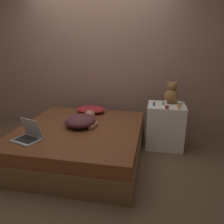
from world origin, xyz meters
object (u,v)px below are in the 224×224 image
at_px(bottle_white, 166,103).
at_px(bottle_green, 164,103).
at_px(pillow, 91,110).
at_px(laptop, 28,135).
at_px(teddy_bear, 171,94).
at_px(bottle_red, 167,106).
at_px(bottle_blue, 154,104).
at_px(person_lying, 82,120).
at_px(bottle_amber, 179,105).

distance_m(bottle_white, bottle_green, 0.08).
distance_m(pillow, laptop, 1.28).
xyz_separation_m(laptop, teddy_bear, (1.74, 1.20, 0.33)).
bearing_deg(teddy_bear, bottle_white, -111.82).
bearing_deg(bottle_red, bottle_green, 102.25).
distance_m(bottle_blue, bottle_red, 0.21).
bearing_deg(bottle_blue, bottle_white, 1.76).
relative_size(person_lying, bottle_red, 9.72).
bearing_deg(bottle_amber, bottle_red, -168.07).
xyz_separation_m(person_lying, bottle_white, (1.17, 0.40, 0.20)).
bearing_deg(bottle_white, pillow, 169.77).
distance_m(pillow, person_lying, 0.63).
relative_size(bottle_white, bottle_red, 1.41).
distance_m(laptop, bottle_amber, 2.06).
bearing_deg(laptop, bottle_red, 45.18).
bearing_deg(bottle_green, bottle_blue, -149.46).
distance_m(person_lying, bottle_white, 1.25).
bearing_deg(bottle_red, teddy_bear, 77.62).
height_order(bottle_blue, bottle_red, bottle_blue).
bearing_deg(bottle_blue, laptop, -146.57).
distance_m(bottle_amber, bottle_red, 0.18).
bearing_deg(teddy_bear, bottle_red, -102.38).
relative_size(laptop, bottle_white, 4.12).
xyz_separation_m(bottle_blue, bottle_red, (0.18, -0.11, -0.00)).
xyz_separation_m(laptop, bottle_white, (1.65, 0.98, 0.23)).
relative_size(teddy_bear, bottle_white, 3.75).
relative_size(pillow, bottle_white, 5.40).
distance_m(laptop, bottle_blue, 1.79).
relative_size(bottle_white, bottle_green, 1.43).
xyz_separation_m(person_lying, bottle_amber, (1.35, 0.33, 0.21)).
relative_size(pillow, bottle_red, 7.62).
distance_m(person_lying, bottle_green, 1.25).
height_order(laptop, teddy_bear, teddy_bear).
distance_m(teddy_bear, bottle_white, 0.25).
height_order(laptop, bottle_green, bottle_green).
height_order(pillow, laptop, laptop).
height_order(person_lying, laptop, laptop).
distance_m(laptop, bottle_red, 1.89).
bearing_deg(person_lying, laptop, -119.48).
xyz_separation_m(person_lying, bottle_red, (1.18, 0.29, 0.19)).
bearing_deg(bottle_amber, teddy_bear, 109.43).
bearing_deg(bottle_green, pillow, 173.19).
height_order(person_lying, bottle_blue, bottle_blue).
xyz_separation_m(pillow, bottle_blue, (1.05, -0.22, 0.22)).
bearing_deg(laptop, pillow, 87.74).
distance_m(teddy_bear, bottle_red, 0.35).
xyz_separation_m(person_lying, teddy_bear, (1.25, 0.61, 0.31)).
distance_m(bottle_blue, bottle_white, 0.17).
bearing_deg(laptop, bottle_white, 48.37).
xyz_separation_m(teddy_bear, bottle_white, (-0.08, -0.21, -0.10)).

